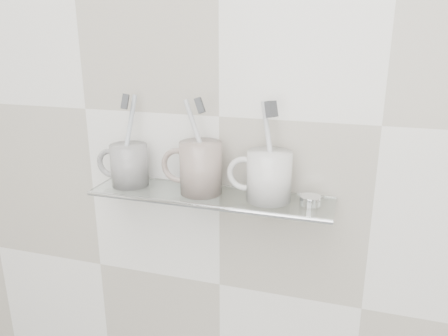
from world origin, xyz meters
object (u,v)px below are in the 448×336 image
at_px(mug_center, 201,168).
at_px(mug_right, 269,176).
at_px(shelf_glass, 210,196).
at_px(mug_left, 129,165).

xyz_separation_m(mug_center, mug_right, (0.14, 0.00, -0.00)).
relative_size(mug_center, mug_right, 1.08).
bearing_deg(shelf_glass, mug_left, 178.44).
height_order(shelf_glass, mug_left, mug_left).
bearing_deg(mug_left, mug_center, 3.62).
distance_m(shelf_glass, mug_right, 0.13).
relative_size(shelf_glass, mug_right, 5.06).
bearing_deg(shelf_glass, mug_right, 2.38).
distance_m(shelf_glass, mug_left, 0.19).
distance_m(mug_left, mug_right, 0.30).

